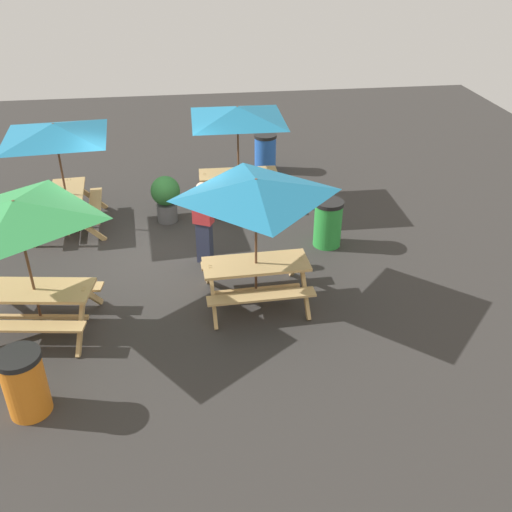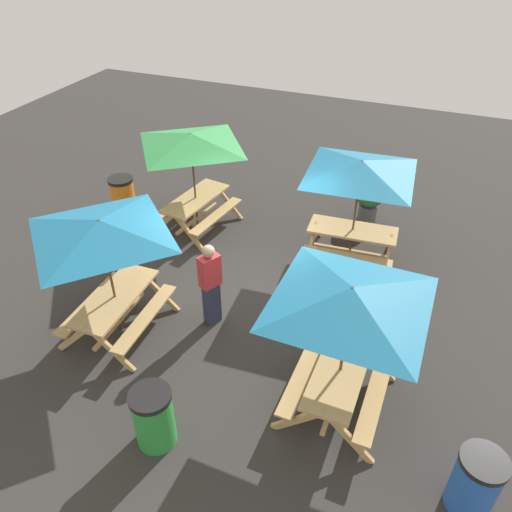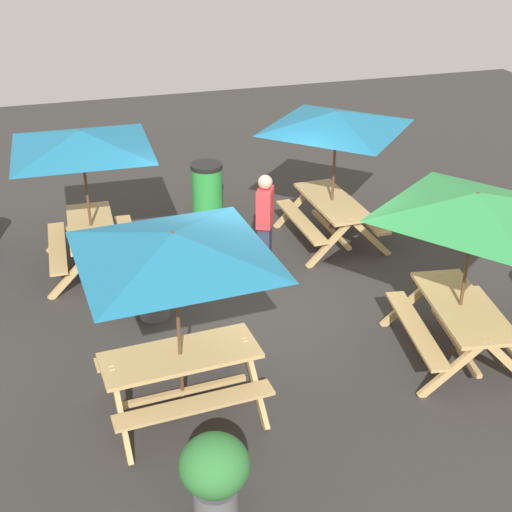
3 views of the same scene
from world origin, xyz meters
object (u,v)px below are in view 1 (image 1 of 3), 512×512
at_px(picnic_table_0, 256,197).
at_px(potted_plant_1, 166,196).
at_px(picnic_table_1, 56,138).
at_px(picnic_table_2, 18,220).
at_px(trash_bin_orange, 25,383).
at_px(trash_bin_blue, 265,152).
at_px(picnic_table_3, 238,120).
at_px(trash_bin_green, 328,223).
at_px(person_standing, 204,221).

bearing_deg(picnic_table_0, potted_plant_1, 113.19).
height_order(picnic_table_1, picnic_table_2, same).
distance_m(trash_bin_orange, trash_bin_blue, 9.25).
relative_size(picnic_table_1, picnic_table_3, 1.00).
height_order(picnic_table_0, trash_bin_orange, picnic_table_0).
bearing_deg(trash_bin_green, picnic_table_2, -158.40).
xyz_separation_m(picnic_table_0, trash_bin_green, (1.71, 1.77, -1.49)).
xyz_separation_m(picnic_table_2, potted_plant_1, (2.04, 3.61, -1.39)).
distance_m(trash_bin_blue, person_standing, 4.88).
bearing_deg(trash_bin_orange, trash_bin_blue, 61.34).
relative_size(picnic_table_3, trash_bin_green, 2.89).
relative_size(picnic_table_1, trash_bin_blue, 2.88).
height_order(picnic_table_2, picnic_table_3, same).
bearing_deg(picnic_table_3, potted_plant_1, -156.64).
relative_size(trash_bin_green, person_standing, 0.59).
distance_m(picnic_table_3, trash_bin_orange, 7.26).
relative_size(picnic_table_2, potted_plant_1, 2.24).
bearing_deg(picnic_table_0, trash_bin_green, 44.35).
xyz_separation_m(trash_bin_blue, person_standing, (-1.85, -4.50, 0.39)).
relative_size(picnic_table_0, picnic_table_1, 0.83).
bearing_deg(person_standing, picnic_table_1, -6.66).
height_order(picnic_table_1, person_standing, picnic_table_1).
height_order(picnic_table_3, trash_bin_blue, picnic_table_3).
bearing_deg(picnic_table_2, trash_bin_green, 30.07).
relative_size(picnic_table_2, trash_bin_orange, 2.38).
relative_size(picnic_table_0, trash_bin_orange, 2.38).
xyz_separation_m(picnic_table_0, trash_bin_blue, (1.05, 5.93, -1.49)).
bearing_deg(picnic_table_0, trash_bin_orange, -148.97).
bearing_deg(potted_plant_1, picnic_table_0, -65.04).
bearing_deg(picnic_table_2, picnic_table_3, 57.72).
bearing_deg(potted_plant_1, picnic_table_3, 22.39).
bearing_deg(trash_bin_orange, trash_bin_green, 37.84).
distance_m(picnic_table_1, person_standing, 3.55).
bearing_deg(trash_bin_orange, picnic_table_3, 60.28).
bearing_deg(picnic_table_2, picnic_table_0, 13.54).
bearing_deg(picnic_table_0, trash_bin_blue, 78.24).
bearing_deg(person_standing, trash_bin_orange, 81.40).
bearing_deg(person_standing, picnic_table_3, -83.21).
height_order(picnic_table_0, trash_bin_green, picnic_table_0).
relative_size(picnic_table_0, picnic_table_2, 1.00).
bearing_deg(trash_bin_blue, trash_bin_orange, -118.66).
xyz_separation_m(trash_bin_orange, person_standing, (2.58, 3.62, 0.39)).
distance_m(trash_bin_orange, person_standing, 4.46).
height_order(picnic_table_2, trash_bin_blue, picnic_table_2).
height_order(trash_bin_blue, potted_plant_1, potted_plant_1).
height_order(picnic_table_2, trash_bin_green, picnic_table_2).
xyz_separation_m(trash_bin_green, potted_plant_1, (-3.24, 1.52, 0.11)).
height_order(picnic_table_2, person_standing, picnic_table_2).
height_order(trash_bin_orange, person_standing, person_standing).
xyz_separation_m(picnic_table_3, trash_bin_orange, (-3.52, -6.17, -1.49)).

